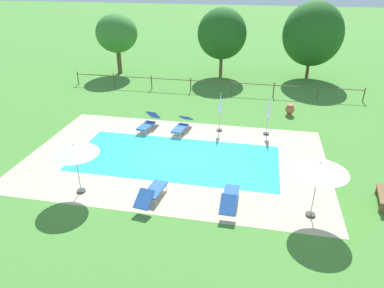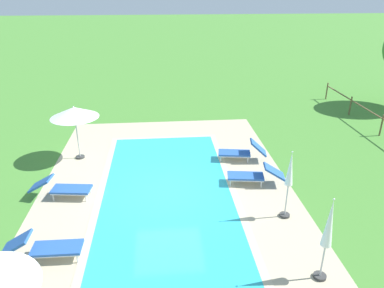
# 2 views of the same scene
# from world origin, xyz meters

# --- Properties ---
(ground_plane) EXTENTS (160.00, 160.00, 0.00)m
(ground_plane) POSITION_xyz_m (0.00, 0.00, 0.00)
(ground_plane) COLOR #478433
(pool_deck_paving) EXTENTS (14.43, 8.92, 0.01)m
(pool_deck_paving) POSITION_xyz_m (0.00, 0.00, 0.00)
(pool_deck_paving) COLOR #BCAD8E
(pool_deck_paving) RESTS_ON ground
(swimming_pool_water) EXTENTS (9.93, 4.42, 0.01)m
(swimming_pool_water) POSITION_xyz_m (0.00, 0.00, 0.01)
(swimming_pool_water) COLOR #2DB7C6
(swimming_pool_water) RESTS_ON ground
(pool_coping_rim) EXTENTS (10.41, 4.90, 0.01)m
(pool_coping_rim) POSITION_xyz_m (0.00, 0.00, 0.01)
(pool_coping_rim) COLOR beige
(pool_coping_rim) RESTS_ON ground
(sun_lounger_north_near_steps) EXTENTS (0.90, 2.11, 0.77)m
(sun_lounger_north_near_steps) POSITION_xyz_m (-0.39, 3.15, 0.36)
(sun_lounger_north_near_steps) COLOR #2856A8
(sun_lounger_north_near_steps) RESTS_ON ground
(sun_lounger_north_mid) EXTENTS (0.62, 2.05, 0.77)m
(sun_lounger_north_mid) POSITION_xyz_m (2.98, -3.28, 0.36)
(sun_lounger_north_mid) COLOR #2856A8
(sun_lounger_north_mid) RESTS_ON ground
(sun_lounger_north_far) EXTENTS (0.91, 2.02, 0.90)m
(sun_lounger_north_far) POSITION_xyz_m (-2.36, 3.11, 0.38)
(sun_lounger_north_far) COLOR #2856A8
(sun_lounger_north_far) RESTS_ON ground
(sun_lounger_north_end) EXTENTS (0.86, 2.11, 0.76)m
(sun_lounger_north_end) POSITION_xyz_m (-0.09, -3.54, 0.36)
(sun_lounger_north_end) COLOR #2856A8
(sun_lounger_north_end) RESTS_ON ground
(patio_umbrella_open_foreground) EXTENTS (2.08, 2.08, 2.34)m
(patio_umbrella_open_foreground) POSITION_xyz_m (6.02, -3.34, 2.09)
(patio_umbrella_open_foreground) COLOR #383838
(patio_umbrella_open_foreground) RESTS_ON ground
(patio_umbrella_open_by_bench) EXTENTS (1.92, 1.92, 2.27)m
(patio_umbrella_open_by_bench) POSITION_xyz_m (-3.17, -3.56, 2.00)
(patio_umbrella_open_by_bench) COLOR #383838
(patio_umbrella_open_by_bench) RESTS_ON ground
(patio_umbrella_closed_row_west) EXTENTS (0.32, 0.32, 2.31)m
(patio_umbrella_closed_row_west) POSITION_xyz_m (4.32, 3.67, 1.48)
(patio_umbrella_closed_row_west) COLOR #383838
(patio_umbrella_closed_row_west) RESTS_ON ground
(patio_umbrella_closed_row_mid_west) EXTENTS (0.32, 0.32, 2.26)m
(patio_umbrella_closed_row_mid_west) POSITION_xyz_m (1.70, 3.64, 1.46)
(patio_umbrella_closed_row_mid_west) COLOR #383838
(patio_umbrella_closed_row_mid_west) RESTS_ON ground
(terracotta_urn_near_fence) EXTENTS (0.56, 0.56, 0.68)m
(terracotta_urn_near_fence) POSITION_xyz_m (5.73, 6.91, 0.37)
(terracotta_urn_near_fence) COLOR #B7663D
(terracotta_urn_near_fence) RESTS_ON ground
(perimeter_fence) EXTENTS (21.35, 0.08, 1.05)m
(perimeter_fence) POSITION_xyz_m (0.19, 10.32, 0.69)
(perimeter_fence) COLOR brown
(perimeter_fence) RESTS_ON ground
(tree_far_west) EXTENTS (4.00, 4.00, 5.55)m
(tree_far_west) POSITION_xyz_m (0.35, 15.01, 3.50)
(tree_far_west) COLOR brown
(tree_far_west) RESTS_ON ground
(tree_west_mid) EXTENTS (3.48, 3.48, 5.01)m
(tree_west_mid) POSITION_xyz_m (-8.47, 14.21, 3.39)
(tree_west_mid) COLOR brown
(tree_west_mid) RESTS_ON ground
(tree_centre) EXTENTS (4.73, 4.73, 6.11)m
(tree_centre) POSITION_xyz_m (7.54, 15.65, 3.61)
(tree_centre) COLOR brown
(tree_centre) RESTS_ON ground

